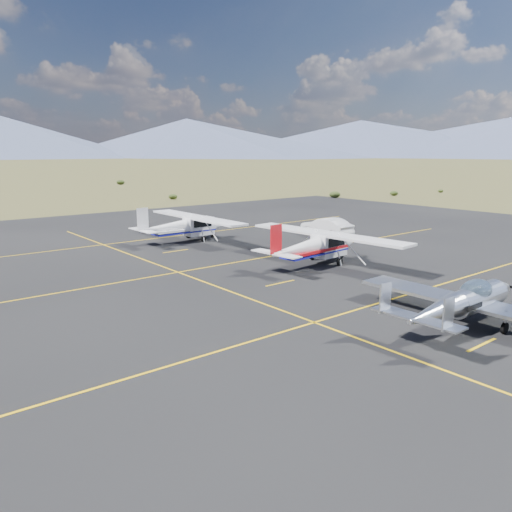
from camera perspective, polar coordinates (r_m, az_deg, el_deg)
name	(u,v)px	position (r m, az deg, el deg)	size (l,w,h in m)	color
ground	(440,306)	(24.13, 20.25, -5.41)	(1600.00, 1600.00, 0.00)	#383D1C
apron	(326,276)	(28.17, 8.02, -2.32)	(72.00, 72.00, 0.02)	black
aircraft_low_wing	(466,302)	(21.35, 22.86, -4.88)	(7.25, 10.15, 2.22)	silver
aircraft_cessna	(316,245)	(30.50, 6.82, 1.27)	(6.85, 11.38, 2.87)	white
aircraft_plain	(184,225)	(38.70, -8.21, 3.48)	(6.69, 11.16, 2.84)	white
sedan	(326,227)	(41.21, 8.05, 3.32)	(1.61, 4.63, 1.52)	silver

